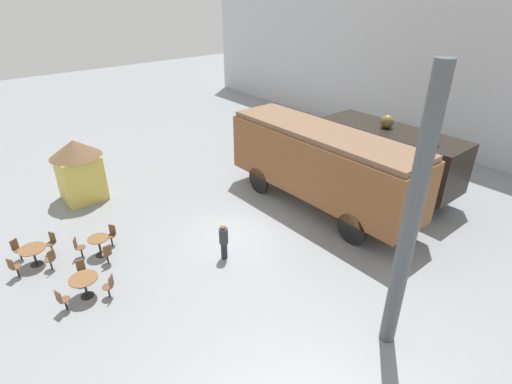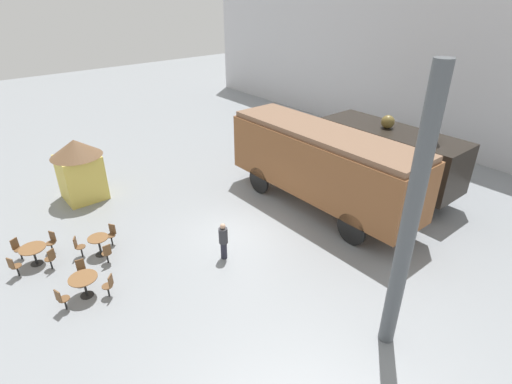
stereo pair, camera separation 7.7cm
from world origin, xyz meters
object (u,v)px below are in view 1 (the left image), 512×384
steam_locomotive (389,153)px  cafe_table_far (33,252)px  visitor_person (224,240)px  ticket_kiosk (78,167)px  cafe_table_near (99,242)px  passenger_coach_wooden (322,162)px  cafe_chair_0 (107,253)px  cafe_table_mid (84,282)px

steam_locomotive → cafe_table_far: (-4.69, -15.25, -1.43)m
steam_locomotive → visitor_person: size_ratio=4.60×
visitor_person → ticket_kiosk: 8.68m
cafe_table_far → visitor_person: size_ratio=0.61×
steam_locomotive → cafe_table_near: (-3.73, -13.16, -1.42)m
cafe_table_far → visitor_person: bearing=53.5°
ticket_kiosk → cafe_table_near: bearing=-12.5°
passenger_coach_wooden → cafe_table_near: bearing=-106.7°
cafe_table_near → cafe_chair_0: size_ratio=0.89×
cafe_table_mid → ticket_kiosk: bearing=161.6°
steam_locomotive → ticket_kiosk: steam_locomotive is taller
cafe_table_mid → visitor_person: (1.24, 4.79, 0.21)m
visitor_person → ticket_kiosk: size_ratio=0.51×
cafe_table_mid → cafe_table_far: cafe_table_mid is taller
steam_locomotive → passenger_coach_wooden: bearing=-103.7°
cafe_chair_0 → visitor_person: bearing=-125.7°
cafe_table_mid → steam_locomotive: bearing=83.0°
steam_locomotive → cafe_table_far: bearing=-107.1°
cafe_table_far → visitor_person: (4.17, 5.65, 0.24)m
steam_locomotive → cafe_table_near: steam_locomotive is taller
steam_locomotive → passenger_coach_wooden: steam_locomotive is taller
cafe_table_far → passenger_coach_wooden: bearing=71.8°
cafe_chair_0 → visitor_person: (2.45, 3.55, 0.31)m
cafe_chair_0 → visitor_person: size_ratio=0.57×
steam_locomotive → ticket_kiosk: (-8.81, -12.04, -0.34)m
passenger_coach_wooden → cafe_table_far: bearing=-108.2°
steam_locomotive → ticket_kiosk: 14.92m
cafe_table_far → ticket_kiosk: (-4.11, 3.21, 1.09)m
cafe_chair_0 → cafe_table_far: bearing=49.6°
cafe_chair_0 → cafe_table_near: bearing=0.0°
passenger_coach_wooden → cafe_table_near: 9.85m
steam_locomotive → cafe_table_far: 16.02m
passenger_coach_wooden → cafe_table_mid: (-0.81, -10.52, -1.67)m
cafe_table_far → steam_locomotive: bearing=72.9°
passenger_coach_wooden → cafe_chair_0: (-2.03, -9.28, -1.77)m
passenger_coach_wooden → cafe_table_mid: bearing=-94.4°
passenger_coach_wooden → visitor_person: passenger_coach_wooden is taller
cafe_table_mid → cafe_chair_0: size_ratio=1.07×
ticket_kiosk → cafe_table_mid: bearing=-18.4°
steam_locomotive → cafe_table_near: size_ratio=9.08×
passenger_coach_wooden → cafe_table_far: size_ratio=10.29×
cafe_table_near → ticket_kiosk: size_ratio=0.26×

